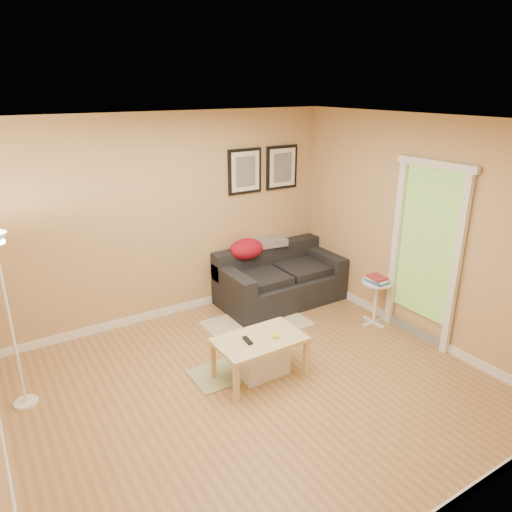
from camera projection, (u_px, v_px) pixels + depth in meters
The scene contains 23 objects.
floor at pixel (255, 387), 4.80m from camera, with size 4.50×4.50×0.00m, color #AA7B48.
ceiling at pixel (254, 122), 3.90m from camera, with size 4.50×4.50×0.00m, color white.
wall_back at pixel (170, 219), 5.94m from camera, with size 4.50×4.50×0.00m, color tan.
wall_front at pixel (436, 375), 2.76m from camera, with size 4.50×4.50×0.00m, color tan.
wall_right at pixel (419, 230), 5.47m from camera, with size 4.00×4.00×0.00m, color tan.
baseboard_back at pixel (176, 309), 6.36m from camera, with size 4.50×0.02×0.10m, color white.
baseboard_left at pixel (9, 475), 3.66m from camera, with size 0.02×4.00×0.10m, color white.
baseboard_right at pixel (407, 326), 5.90m from camera, with size 0.02×4.00×0.10m, color white.
sofa at pixel (281, 276), 6.57m from camera, with size 1.70×0.90×0.75m, color black, non-canonical shape.
red_throw at pixel (247, 249), 6.46m from camera, with size 0.48×0.36×0.28m, color #A60F2D, non-canonical shape.
plaid_throw at pixel (271, 242), 6.72m from camera, with size 0.42×0.26×0.10m, color tan, non-canonical shape.
framed_print_left at pixel (245, 171), 6.29m from camera, with size 0.50×0.04×0.60m, color black, non-canonical shape.
framed_print_right at pixel (282, 167), 6.59m from camera, with size 0.50×0.04×0.60m, color black, non-canonical shape.
area_rug at pixel (257, 323), 6.07m from camera, with size 1.25×0.85×0.01m, color beige.
green_runner at pixel (225, 373), 5.03m from camera, with size 0.70×0.50×0.01m, color #668C4C.
coffee_table at pixel (260, 358), 4.90m from camera, with size 0.91×0.56×0.46m, color beige, non-canonical shape.
remote_control at pixel (247, 340), 4.76m from camera, with size 0.05×0.16×0.02m, color black.
tape_roll at pixel (275, 336), 4.83m from camera, with size 0.07×0.07×0.03m, color yellow.
storage_bin at pixel (261, 359), 4.99m from camera, with size 0.53×0.38×0.32m, color white, non-canonical shape.
side_table at pixel (375, 303), 5.98m from camera, with size 0.38×0.38×0.58m, color white, non-canonical shape.
book_stack at pixel (378, 279), 5.85m from camera, with size 0.19×0.26×0.08m, color #305591, non-canonical shape.
floor_lamp at pixel (11, 328), 4.27m from camera, with size 0.22×0.22×1.73m, color white, non-canonical shape.
doorway at pixel (424, 257), 5.42m from camera, with size 0.12×1.01×2.13m, color white, non-canonical shape.
Camera 1 is at (-2.14, -3.44, 2.90)m, focal length 33.20 mm.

